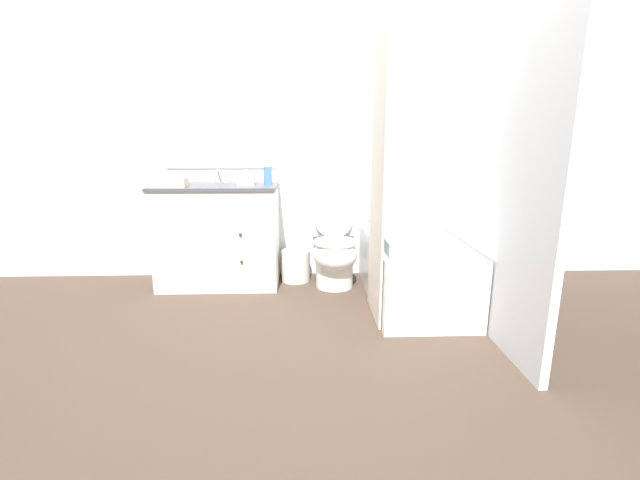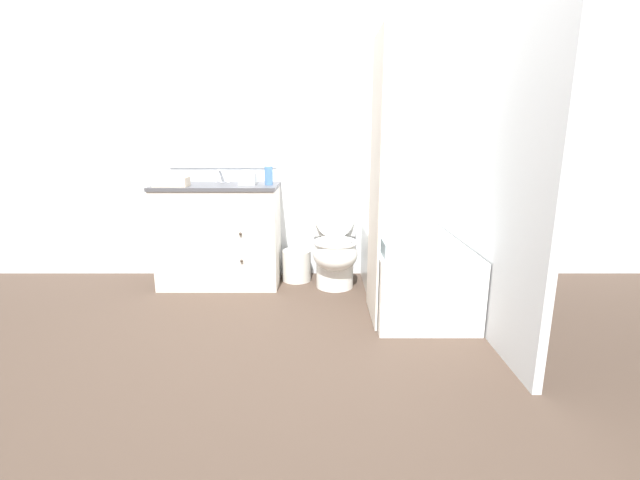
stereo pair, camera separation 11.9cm
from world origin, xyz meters
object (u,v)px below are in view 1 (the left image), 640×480
Objects in this scene: sink_faucet at (220,179)px; bathtub at (412,269)px; wastebasket at (296,266)px; tissue_box at (246,179)px; vanity_cabinet at (219,235)px; toilet at (334,247)px; soap_dispenser at (268,175)px; bath_towel_folded at (408,248)px; hand_towel_folded at (169,182)px.

sink_faucet is 1.85m from bathtub.
tissue_box is at bearing -171.81° from wastebasket.
wastebasket is at bearing 152.80° from bathtub.
sink_faucet reaches higher than vanity_cabinet.
vanity_cabinet is 1.26× the size of toilet.
toilet is at bearing -21.30° from wastebasket.
wastebasket is 0.87m from soap_dispenser.
sink_faucet is 1.00× the size of tissue_box.
bathtub is 7.44× the size of soap_dispenser.
soap_dispenser is 1.40m from bath_towel_folded.
bath_towel_folded is at bearing -41.02° from soap_dispenser.
vanity_cabinet is 3.52× the size of bath_towel_folded.
bath_towel_folded reaches higher than bathtub.
hand_towel_folded reaches higher than vanity_cabinet.
tissue_box is (-1.36, 0.43, 0.69)m from bathtub.
wastebasket is 1.33m from bath_towel_folded.
wastebasket is at bearing 26.45° from soap_dispenser.
soap_dispenser reaches higher than vanity_cabinet.
tissue_box is at bearing 164.98° from soap_dispenser.
wastebasket is at bearing 128.59° from bath_towel_folded.
tissue_box is at bearing -32.78° from sink_faucet.
bathtub is at bearing -30.30° from toilet.
soap_dispenser is at bearing -15.02° from tissue_box.
vanity_cabinet is 0.61m from hand_towel_folded.
sink_faucet is 1.86m from bath_towel_folded.
vanity_cabinet is 3.70× the size of wastebasket.
soap_dispenser is (-1.17, 0.38, 0.72)m from bathtub.
hand_towel_folded is (-0.61, -0.16, -0.01)m from tissue_box.
wastebasket is 0.90m from tissue_box.
wastebasket is (-0.34, 0.13, -0.21)m from toilet.
hand_towel_folded is 1.99m from bath_towel_folded.
vanity_cabinet is at bearing 23.10° from hand_towel_folded.
wastebasket is 1.03× the size of hand_towel_folded.
tissue_box reaches higher than bathtub.
soap_dispenser is at bearing -153.55° from wastebasket.
sink_faucet reaches higher than bathtub.
sink_faucet is at bearing 154.09° from soap_dispenser.
bath_towel_folded is at bearing -51.41° from wastebasket.
toilet is (1.01, -0.07, -0.10)m from vanity_cabinet.
toilet is 2.93× the size of wastebasket.
bathtub is 1.42m from soap_dispenser.
soap_dispenser reaches higher than hand_towel_folded.
soap_dispenser is (-0.57, 0.02, 0.62)m from toilet.
vanity_cabinet is at bearing -90.00° from sink_faucet.
hand_towel_folded is (-0.79, -0.11, -0.04)m from soap_dispenser.
soap_dispenser is at bearing 162.07° from bathtub.
bathtub is (1.62, -0.60, -0.67)m from sink_faucet.
wastebasket is at bearing 8.19° from tissue_box.
tissue_box is 0.77× the size of soap_dispenser.
sink_faucet is 0.52× the size of hand_towel_folded.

